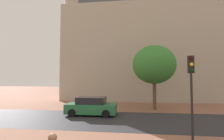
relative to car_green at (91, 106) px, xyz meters
name	(u,v)px	position (x,y,z in m)	size (l,w,h in m)	color
ground_plane	(114,119)	(2.14, -1.16, -0.74)	(120.00, 120.00, 0.00)	#93604C
street_asphalt_strip	(114,120)	(2.14, -1.43, -0.74)	(120.00, 6.49, 0.00)	#2D2D33
landmark_building	(147,44)	(5.88, 15.99, 8.53)	(25.74, 14.29, 32.51)	#B2A893
car_green	(91,106)	(0.00, 0.00, 0.00)	(4.30, 2.03, 1.56)	#287042
traffic_light_pole	(191,81)	(6.63, -5.46, 2.28)	(0.28, 0.34, 4.30)	black
tree_curb_far	(154,65)	(5.76, 3.61, 3.88)	(4.46, 4.46, 6.65)	brown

